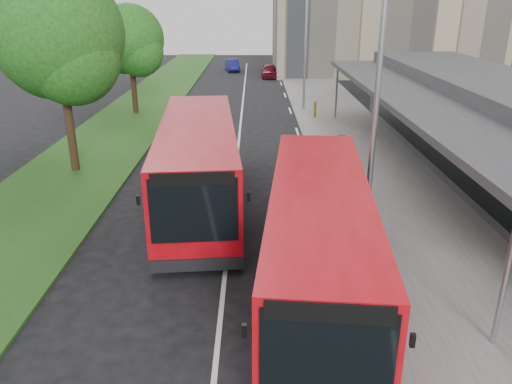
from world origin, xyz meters
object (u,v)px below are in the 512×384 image
litter_bin (341,144)px  bollard (315,109)px  car_far (232,65)px  lamp_post_far (304,39)px  lamp_post_near (374,89)px  bus_main (318,238)px  bus_second (198,163)px  car_near (269,71)px  tree_far (130,44)px  tree_mid (59,42)px

litter_bin → bollard: bollard is taller
bollard → car_far: (-6.11, 23.67, -0.05)m
car_far → lamp_post_far: bearing=-83.7°
litter_bin → lamp_post_near: bearing=-95.4°
bus_main → litter_bin: size_ratio=12.10×
bus_main → bus_second: (-3.60, 5.82, 0.11)m
bollard → car_near: (-2.29, 18.76, -0.01)m
tree_far → litter_bin: (12.01, -9.74, -3.90)m
tree_far → lamp_post_far: (11.13, 0.95, 0.25)m
car_far → tree_mid: bearing=-108.0°
bus_main → bollard: bearing=89.1°
car_near → car_far: bearing=127.5°
tree_far → lamp_post_near: 22.07m
car_near → litter_bin: bearing=-84.7°
tree_mid → bus_second: 7.97m
car_near → bus_main: bearing=-90.3°
litter_bin → car_near: bearing=95.6°
lamp_post_near → bus_main: (-1.71, -2.57, -3.27)m
car_near → bus_second: bearing=-96.6°
lamp_post_near → bollard: (0.53, 17.20, -4.06)m
tree_far → bus_second: 17.09m
lamp_post_far → bus_second: (-5.31, -16.75, -3.16)m
car_near → tree_far: bearing=-119.4°
bollard → tree_far: bearing=171.0°
lamp_post_near → tree_mid: bearing=147.6°
tree_mid → lamp_post_near: 13.19m
litter_bin → bollard: size_ratio=0.83×
lamp_post_near → car_near: size_ratio=2.11×
bus_main → car_far: (-3.87, 43.44, -0.84)m
lamp_post_near → car_far: size_ratio=2.17×
tree_mid → lamp_post_near: bearing=-32.4°
bus_main → car_near: 38.54m
lamp_post_near → tree_far: bearing=120.3°
litter_bin → car_far: bearing=101.6°
lamp_post_far → bollard: size_ratio=7.93×
tree_mid → car_near: tree_mid is taller
tree_far → lamp_post_far: bearing=4.9°
car_far → lamp_post_near: bearing=-90.9°
tree_far → bus_main: tree_far is taller
lamp_post_far → bus_second: size_ratio=0.73×
bus_main → car_far: bearing=100.7°
tree_mid → car_near: (9.37, 28.91, -4.80)m
tree_far → car_near: size_ratio=1.82×
lamp_post_far → car_near: lamp_post_far is taller
car_near → lamp_post_far: bearing=-84.1°
bollard → car_far: size_ratio=0.27×
litter_bin → car_near: 26.78m
tree_mid → bollard: size_ratio=8.36×
bus_second → tree_mid: bearing=142.0°
bus_main → bollard: size_ratio=10.05×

